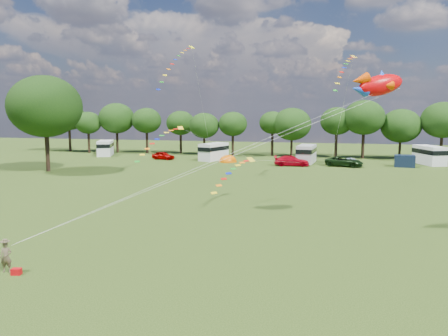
% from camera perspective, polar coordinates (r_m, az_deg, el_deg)
% --- Properties ---
extents(ground_plane, '(180.00, 180.00, 0.00)m').
position_cam_1_polar(ground_plane, '(27.95, -3.79, -10.31)').
color(ground_plane, black).
rests_on(ground_plane, ground).
extents(tree_line, '(102.98, 10.98, 10.27)m').
position_cam_1_polar(tree_line, '(80.49, 11.41, 5.89)').
color(tree_line, black).
rests_on(tree_line, ground).
extents(big_tree, '(10.00, 10.00, 13.28)m').
position_cam_1_polar(big_tree, '(65.45, -22.35, 7.44)').
color(big_tree, black).
rests_on(big_tree, ground).
extents(car_a, '(4.41, 2.53, 1.38)m').
position_cam_1_polar(car_a, '(76.33, -7.94, 1.62)').
color(car_a, '#8C0100').
rests_on(car_a, ground).
extents(car_c, '(5.31, 2.54, 1.55)m').
position_cam_1_polar(car_c, '(67.87, 8.82, 0.93)').
color(car_c, '#B70313').
rests_on(car_c, ground).
extents(car_d, '(6.18, 3.96, 1.56)m').
position_cam_1_polar(car_d, '(68.82, 15.42, 0.84)').
color(car_d, black).
rests_on(car_d, ground).
extents(campervan_a, '(4.31, 6.24, 2.82)m').
position_cam_1_polar(campervan_a, '(85.24, -15.24, 2.60)').
color(campervan_a, white).
rests_on(campervan_a, ground).
extents(campervan_b, '(4.33, 6.40, 2.89)m').
position_cam_1_polar(campervan_b, '(74.74, -1.36, 2.23)').
color(campervan_b, silver).
rests_on(campervan_b, ground).
extents(campervan_c, '(3.15, 6.15, 2.90)m').
position_cam_1_polar(campervan_c, '(72.13, 10.72, 1.90)').
color(campervan_c, '#B3B4B6').
rests_on(campervan_c, ground).
extents(campervan_d, '(4.41, 6.50, 2.94)m').
position_cam_1_polar(campervan_d, '(76.05, 25.23, 1.61)').
color(campervan_d, white).
rests_on(campervan_d, ground).
extents(tent_orange, '(2.99, 3.28, 2.34)m').
position_cam_1_polar(tent_orange, '(72.21, 0.52, 0.81)').
color(tent_orange, '#DA5900').
rests_on(tent_orange, ground).
extents(tent_greyblue, '(2.91, 3.18, 2.16)m').
position_cam_1_polar(tent_greyblue, '(71.34, 16.16, 0.43)').
color(tent_greyblue, '#4D5A66').
rests_on(tent_greyblue, ground).
extents(awning_navy, '(3.11, 2.63, 1.79)m').
position_cam_1_polar(awning_navy, '(71.31, 22.51, 0.85)').
color(awning_navy, black).
rests_on(awning_navy, ground).
extents(kite_flyer, '(0.70, 0.57, 1.66)m').
position_cam_1_polar(kite_flyer, '(26.36, -26.58, -10.35)').
color(kite_flyer, brown).
rests_on(kite_flyer, ground).
extents(kite_bag, '(0.54, 0.41, 0.34)m').
position_cam_1_polar(kite_bag, '(25.91, -25.48, -12.12)').
color(kite_bag, '#B8080C').
rests_on(kite_bag, ground).
extents(fish_kite, '(4.13, 2.78, 2.19)m').
position_cam_1_polar(fish_kite, '(32.83, 19.29, 10.19)').
color(fish_kite, '#D00306').
rests_on(fish_kite, ground).
extents(streamer_kite_a, '(3.30, 5.66, 5.78)m').
position_cam_1_polar(streamer_kite_a, '(55.91, -6.04, 13.81)').
color(streamer_kite_a, '#FBF70D').
rests_on(streamer_kite_a, ground).
extents(streamer_kite_b, '(4.32, 4.67, 3.81)m').
position_cam_1_polar(streamer_kite_b, '(49.70, -7.98, 3.89)').
color(streamer_kite_b, yellow).
rests_on(streamer_kite_b, ground).
extents(streamer_kite_c, '(3.22, 5.07, 2.83)m').
position_cam_1_polar(streamer_kite_c, '(40.14, 1.64, -0.18)').
color(streamer_kite_c, gold).
rests_on(streamer_kite_c, ground).
extents(streamer_kite_d, '(2.75, 5.19, 4.32)m').
position_cam_1_polar(streamer_kite_d, '(51.97, 15.69, 12.63)').
color(streamer_kite_d, gold).
rests_on(streamer_kite_d, ground).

